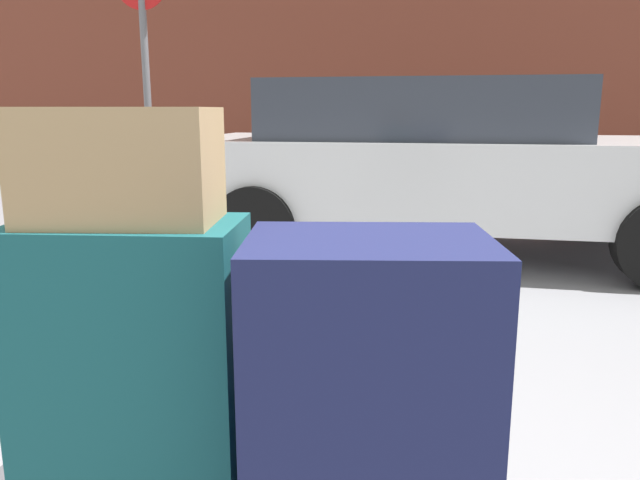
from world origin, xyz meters
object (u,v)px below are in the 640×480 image
at_px(duffel_bag_black_center, 250,416).
at_px(duffel_bag_tan_topmost_pile, 122,166).
at_px(parked_car, 441,162).
at_px(suitcase_navy_stacked_top, 366,440).
at_px(no_parking_sign, 146,66).
at_px(suitcase_teal_front_left, 137,395).
at_px(bollard_kerb_near, 629,195).

height_order(duffel_bag_black_center, duffel_bag_tan_topmost_pile, duffel_bag_tan_topmost_pile).
xyz_separation_m(duffel_bag_black_center, parked_car, (0.43, 3.94, 0.27)).
bearing_deg(parked_car, suitcase_navy_stacked_top, -91.54).
bearing_deg(parked_car, duffel_bag_tan_topmost_pile, -97.47).
bearing_deg(suitcase_navy_stacked_top, no_parking_sign, 110.17).
bearing_deg(duffel_bag_tan_topmost_pile, suitcase_teal_front_left, 170.96).
xyz_separation_m(suitcase_teal_front_left, duffel_bag_tan_topmost_pile, (0.00, 0.00, 0.43)).
bearing_deg(duffel_bag_black_center, suitcase_navy_stacked_top, -51.42).
relative_size(duffel_bag_black_center, parked_car, 0.15).
height_order(suitcase_navy_stacked_top, duffel_bag_tan_topmost_pile, duffel_bag_tan_topmost_pile).
xyz_separation_m(duffel_bag_tan_topmost_pile, bollard_kerb_near, (2.51, 5.89, -0.78)).
height_order(suitcase_navy_stacked_top, parked_car, parked_car).
xyz_separation_m(duffel_bag_black_center, bollard_kerb_near, (2.39, 5.60, -0.17)).
xyz_separation_m(suitcase_navy_stacked_top, parked_car, (0.12, 4.31, 0.09)).
xyz_separation_m(suitcase_navy_stacked_top, duffel_bag_tan_topmost_pile, (-0.44, 0.08, 0.43)).
xyz_separation_m(duffel_bag_black_center, no_parking_sign, (-2.36, 4.33, 1.11)).
distance_m(duffel_bag_tan_topmost_pile, parked_car, 4.28).
bearing_deg(parked_car, duffel_bag_black_center, -96.24).
height_order(suitcase_navy_stacked_top, no_parking_sign, no_parking_sign).
bearing_deg(suitcase_navy_stacked_top, suitcase_teal_front_left, 160.22).
xyz_separation_m(suitcase_teal_front_left, bollard_kerb_near, (2.51, 5.89, -0.35)).
bearing_deg(parked_car, suitcase_teal_front_left, -97.47).
bearing_deg(duffel_bag_black_center, no_parking_sign, 116.57).
relative_size(suitcase_navy_stacked_top, no_parking_sign, 0.26).
xyz_separation_m(suitcase_navy_stacked_top, bollard_kerb_near, (2.07, 5.97, -0.35)).
bearing_deg(suitcase_navy_stacked_top, bollard_kerb_near, 61.35).
relative_size(duffel_bag_tan_topmost_pile, bollard_kerb_near, 0.51).
xyz_separation_m(duffel_bag_black_center, duffel_bag_tan_topmost_pile, (-0.12, -0.29, 0.61)).
height_order(suitcase_teal_front_left, duffel_bag_tan_topmost_pile, duffel_bag_tan_topmost_pile).
distance_m(suitcase_teal_front_left, duffel_bag_tan_topmost_pile, 0.43).
bearing_deg(bollard_kerb_near, suitcase_teal_front_left, -113.09).
bearing_deg(suitcase_navy_stacked_top, duffel_bag_tan_topmost_pile, 160.22).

